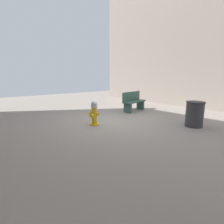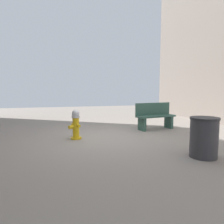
% 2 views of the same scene
% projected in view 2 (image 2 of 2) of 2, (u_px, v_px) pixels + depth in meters
% --- Properties ---
extents(ground_plane, '(23.40, 23.40, 0.00)m').
position_uv_depth(ground_plane, '(105.00, 137.00, 6.23)').
color(ground_plane, gray).
extents(fire_hydrant, '(0.39, 0.41, 0.85)m').
position_uv_depth(fire_hydrant, '(76.00, 124.00, 6.01)').
color(fire_hydrant, gold).
rests_on(fire_hydrant, ground_plane).
extents(bench_near, '(1.53, 0.68, 0.95)m').
position_uv_depth(bench_near, '(155.00, 116.00, 7.54)').
color(bench_near, '#33594C').
rests_on(bench_near, ground_plane).
extents(trash_bin, '(0.59, 0.59, 0.85)m').
position_uv_depth(trash_bin, '(204.00, 137.00, 4.38)').
color(trash_bin, '#38383D').
rests_on(trash_bin, ground_plane).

